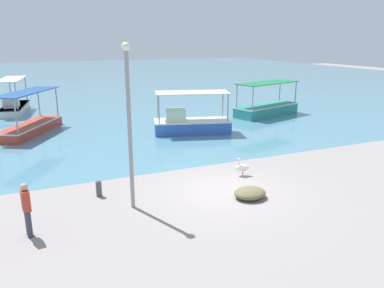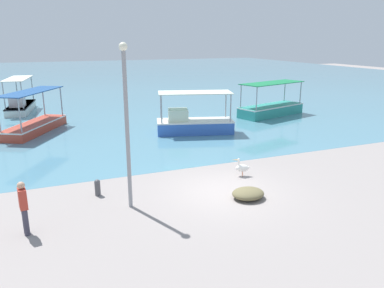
{
  "view_description": "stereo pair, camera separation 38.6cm",
  "coord_description": "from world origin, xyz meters",
  "px_view_note": "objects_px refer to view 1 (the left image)",
  "views": [
    {
      "loc": [
        -6.51,
        -11.92,
        5.72
      ],
      "look_at": [
        -0.19,
        2.65,
        1.24
      ],
      "focal_mm": 35.0,
      "sensor_mm": 36.0,
      "label": 1
    },
    {
      "loc": [
        -6.16,
        -12.07,
        5.72
      ],
      "look_at": [
        -0.19,
        2.65,
        1.24
      ],
      "focal_mm": 35.0,
      "sensor_mm": 36.0,
      "label": 2
    }
  ],
  "objects_px": {
    "fishing_boat_far_left": "(31,125)",
    "mooring_bollard": "(99,188)",
    "fishing_boat_near_right": "(190,123)",
    "fishing_boat_near_left": "(267,108)",
    "pelican": "(242,167)",
    "net_pile": "(250,193)",
    "fishing_boat_center": "(14,106)",
    "lamp_post": "(129,119)",
    "fisherman_standing": "(27,208)"
  },
  "relations": [
    {
      "from": "fishing_boat_near_right",
      "to": "fishing_boat_center",
      "type": "distance_m",
      "value": 15.54
    },
    {
      "from": "fishing_boat_near_right",
      "to": "fishing_boat_center",
      "type": "bearing_deg",
      "value": 131.55
    },
    {
      "from": "lamp_post",
      "to": "pelican",
      "type": "bearing_deg",
      "value": 13.28
    },
    {
      "from": "pelican",
      "to": "fisherman_standing",
      "type": "relative_size",
      "value": 0.47
    },
    {
      "from": "fishing_boat_near_left",
      "to": "mooring_bollard",
      "type": "height_order",
      "value": "fishing_boat_near_left"
    },
    {
      "from": "fishing_boat_far_left",
      "to": "mooring_bollard",
      "type": "distance_m",
      "value": 11.87
    },
    {
      "from": "fishing_boat_center",
      "to": "fisherman_standing",
      "type": "bearing_deg",
      "value": -87.84
    },
    {
      "from": "fishing_boat_near_right",
      "to": "mooring_bollard",
      "type": "xyz_separation_m",
      "value": [
        -7.05,
        -7.75,
        -0.29
      ]
    },
    {
      "from": "fishing_boat_center",
      "to": "lamp_post",
      "type": "bearing_deg",
      "value": -78.64
    },
    {
      "from": "fishing_boat_center",
      "to": "lamp_post",
      "type": "height_order",
      "value": "lamp_post"
    },
    {
      "from": "fishing_boat_far_left",
      "to": "fishing_boat_center",
      "type": "relative_size",
      "value": 1.05
    },
    {
      "from": "fishing_boat_far_left",
      "to": "mooring_bollard",
      "type": "height_order",
      "value": "fishing_boat_far_left"
    },
    {
      "from": "fishing_boat_near_right",
      "to": "mooring_bollard",
      "type": "bearing_deg",
      "value": -132.29
    },
    {
      "from": "fishing_boat_near_right",
      "to": "fishing_boat_near_left",
      "type": "bearing_deg",
      "value": 20.59
    },
    {
      "from": "fishing_boat_far_left",
      "to": "fishing_boat_near_right",
      "type": "distance_m",
      "value": 10.02
    },
    {
      "from": "mooring_bollard",
      "to": "fishing_boat_far_left",
      "type": "bearing_deg",
      "value": 100.55
    },
    {
      "from": "fishing_boat_far_left",
      "to": "fishing_boat_center",
      "type": "xyz_separation_m",
      "value": [
        -1.08,
        7.72,
        0.09
      ]
    },
    {
      "from": "fishing_boat_near_right",
      "to": "lamp_post",
      "type": "xyz_separation_m",
      "value": [
        -6.12,
        -9.19,
        2.54
      ]
    },
    {
      "from": "fishing_boat_near_right",
      "to": "pelican",
      "type": "relative_size",
      "value": 6.31
    },
    {
      "from": "lamp_post",
      "to": "net_pile",
      "type": "bearing_deg",
      "value": -12.72
    },
    {
      "from": "fishing_boat_center",
      "to": "pelican",
      "type": "bearing_deg",
      "value": -64.55
    },
    {
      "from": "pelican",
      "to": "lamp_post",
      "type": "bearing_deg",
      "value": -166.72
    },
    {
      "from": "fishing_boat_center",
      "to": "net_pile",
      "type": "bearing_deg",
      "value": -68.94
    },
    {
      "from": "fishing_boat_near_right",
      "to": "fishing_boat_near_left",
      "type": "xyz_separation_m",
      "value": [
        7.68,
        2.89,
        -0.08
      ]
    },
    {
      "from": "fishing_boat_near_right",
      "to": "fishing_boat_far_left",
      "type": "bearing_deg",
      "value": 157.02
    },
    {
      "from": "net_pile",
      "to": "fisherman_standing",
      "type": "bearing_deg",
      "value": 178.26
    },
    {
      "from": "fishing_boat_near_right",
      "to": "fishing_boat_near_left",
      "type": "distance_m",
      "value": 8.21
    },
    {
      "from": "fishing_boat_far_left",
      "to": "mooring_bollard",
      "type": "bearing_deg",
      "value": -79.45
    },
    {
      "from": "fishing_boat_near_right",
      "to": "pelican",
      "type": "xyz_separation_m",
      "value": [
        -0.98,
        -7.97,
        -0.25
      ]
    },
    {
      "from": "fishing_boat_near_right",
      "to": "lamp_post",
      "type": "height_order",
      "value": "lamp_post"
    },
    {
      "from": "net_pile",
      "to": "fishing_boat_near_right",
      "type": "bearing_deg",
      "value": 79.24
    },
    {
      "from": "fishing_boat_far_left",
      "to": "lamp_post",
      "type": "distance_m",
      "value": 13.72
    },
    {
      "from": "fishing_boat_far_left",
      "to": "fisherman_standing",
      "type": "relative_size",
      "value": 3.32
    },
    {
      "from": "fishing_boat_near_left",
      "to": "net_pile",
      "type": "bearing_deg",
      "value": -126.42
    },
    {
      "from": "fishing_boat_near_right",
      "to": "net_pile",
      "type": "relative_size",
      "value": 4.12
    },
    {
      "from": "fishing_boat_near_left",
      "to": "mooring_bollard",
      "type": "bearing_deg",
      "value": -144.17
    },
    {
      "from": "lamp_post",
      "to": "fishing_boat_center",
      "type": "bearing_deg",
      "value": 101.36
    },
    {
      "from": "fisherman_standing",
      "to": "pelican",
      "type": "bearing_deg",
      "value": 12.79
    },
    {
      "from": "net_pile",
      "to": "fishing_boat_center",
      "type": "bearing_deg",
      "value": 111.06
    },
    {
      "from": "fishing_boat_center",
      "to": "pelican",
      "type": "height_order",
      "value": "fishing_boat_center"
    },
    {
      "from": "fishing_boat_near_left",
      "to": "fisherman_standing",
      "type": "distance_m",
      "value": 21.42
    },
    {
      "from": "fishing_boat_far_left",
      "to": "fishing_boat_center",
      "type": "bearing_deg",
      "value": 97.97
    },
    {
      "from": "fishing_boat_near_left",
      "to": "pelican",
      "type": "xyz_separation_m",
      "value": [
        -8.66,
        -10.86,
        -0.17
      ]
    },
    {
      "from": "fishing_boat_far_left",
      "to": "lamp_post",
      "type": "relative_size",
      "value": 1.0
    },
    {
      "from": "fishing_boat_far_left",
      "to": "fishing_boat_center",
      "type": "height_order",
      "value": "fishing_boat_center"
    },
    {
      "from": "fishing_boat_far_left",
      "to": "net_pile",
      "type": "height_order",
      "value": "fishing_boat_far_left"
    },
    {
      "from": "lamp_post",
      "to": "fisherman_standing",
      "type": "distance_m",
      "value": 4.12
    },
    {
      "from": "mooring_bollard",
      "to": "net_pile",
      "type": "bearing_deg",
      "value": -24.93
    },
    {
      "from": "lamp_post",
      "to": "fisherman_standing",
      "type": "xyz_separation_m",
      "value": [
        -3.37,
        -0.72,
        -2.26
      ]
    },
    {
      "from": "mooring_bollard",
      "to": "net_pile",
      "type": "distance_m",
      "value": 5.65
    }
  ]
}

